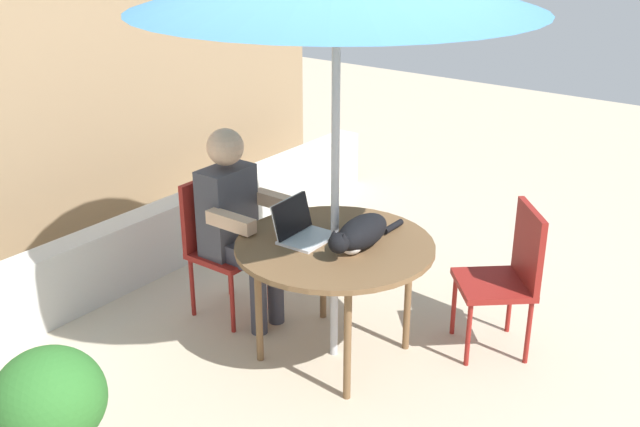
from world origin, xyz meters
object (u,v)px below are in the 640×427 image
(person_seated, at_px, (236,217))
(cat, at_px, (360,234))
(laptop, at_px, (300,227))
(patio_table, at_px, (335,252))
(chair_empty, at_px, (510,270))
(potted_plant_near_fence, at_px, (52,415))
(chair_occupied, at_px, (219,236))

(person_seated, height_order, cat, person_seated)
(person_seated, height_order, laptop, person_seated)
(laptop, bearing_deg, patio_table, -74.47)
(person_seated, xyz_separation_m, laptop, (-0.06, -0.53, 0.09))
(chair_empty, bearing_deg, person_seated, 113.76)
(person_seated, distance_m, laptop, 0.54)
(potted_plant_near_fence, bearing_deg, laptop, -4.06)
(laptop, xyz_separation_m, cat, (0.08, -0.34, 0.02))
(laptop, bearing_deg, chair_empty, -53.33)
(person_seated, relative_size, potted_plant_near_fence, 1.70)
(chair_empty, xyz_separation_m, person_seated, (-0.65, 1.47, 0.17))
(chair_occupied, xyz_separation_m, cat, (0.03, -1.03, 0.28))
(patio_table, distance_m, chair_empty, 1.00)
(laptop, distance_m, potted_plant_near_fence, 1.60)
(patio_table, xyz_separation_m, chair_empty, (0.65, -0.75, -0.14))
(chair_occupied, distance_m, potted_plant_near_fence, 1.72)
(patio_table, height_order, chair_occupied, chair_occupied)
(chair_empty, bearing_deg, laptop, 126.67)
(potted_plant_near_fence, bearing_deg, patio_table, -10.86)
(cat, height_order, potted_plant_near_fence, cat)
(chair_empty, distance_m, potted_plant_near_fence, 2.50)
(laptop, xyz_separation_m, potted_plant_near_fence, (-1.56, 0.11, -0.35))
(patio_table, bearing_deg, chair_empty, -49.01)
(patio_table, xyz_separation_m, potted_plant_near_fence, (-1.61, 0.31, -0.24))
(cat, bearing_deg, patio_table, 101.63)
(chair_occupied, distance_m, laptop, 0.73)
(patio_table, relative_size, person_seated, 0.90)
(chair_empty, relative_size, cat, 1.33)
(chair_empty, distance_m, cat, 0.91)
(chair_empty, relative_size, laptop, 2.81)
(person_seated, xyz_separation_m, cat, (0.03, -0.87, 0.11))
(patio_table, relative_size, potted_plant_near_fence, 1.53)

